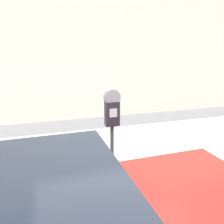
% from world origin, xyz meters
% --- Properties ---
extents(sidewalk, '(24.00, 2.80, 0.12)m').
position_xyz_m(sidewalk, '(0.00, 2.20, 0.06)').
color(sidewalk, '#ADAAA3').
rests_on(sidewalk, ground_plane).
extents(building_facade, '(24.00, 0.30, 5.73)m').
position_xyz_m(building_facade, '(0.00, 5.21, 2.87)').
color(building_facade, beige).
rests_on(building_facade, ground_plane).
extents(parking_meter, '(0.22, 0.13, 1.52)m').
position_xyz_m(parking_meter, '(-0.13, 0.98, 1.25)').
color(parking_meter, '#2D2D30').
rests_on(parking_meter, sidewalk).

